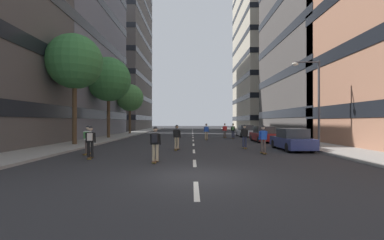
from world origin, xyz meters
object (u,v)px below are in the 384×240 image
(parked_car_near, at_px, (291,140))
(street_tree_far, at_px, (74,62))
(skater_0, at_px, (176,136))
(skater_3, at_px, (86,138))
(skater_2, at_px, (262,138))
(skater_8, at_px, (205,131))
(street_tree_near, at_px, (129,98))
(street_tree_mid, at_px, (108,79))
(parked_car_mid, at_px, (262,135))
(skater_7, at_px, (232,130))
(skater_6, at_px, (224,130))
(skater_4, at_px, (244,135))
(skater_1, at_px, (154,142))
(parked_car_far, at_px, (245,131))
(streetlamp_right, at_px, (313,94))
(skater_5, at_px, (89,140))

(parked_car_near, relative_size, street_tree_far, 0.48)
(skater_0, xyz_separation_m, skater_3, (-5.26, -2.66, 0.03))
(skater_2, height_order, skater_8, same)
(parked_car_near, xyz_separation_m, street_tree_near, (-16.80, 22.60, 5.01))
(street_tree_mid, distance_m, skater_0, 15.99)
(parked_car_mid, height_order, skater_7, skater_7)
(skater_2, xyz_separation_m, skater_6, (-0.44, 15.72, 0.00))
(skater_2, height_order, skater_4, same)
(street_tree_mid, xyz_separation_m, skater_3, (3.42, -14.70, -5.90))
(parked_car_mid, relative_size, skater_8, 2.47)
(skater_6, bearing_deg, street_tree_mid, -173.64)
(street_tree_mid, relative_size, skater_6, 5.27)
(skater_6, bearing_deg, skater_8, -125.88)
(skater_2, xyz_separation_m, skater_3, (-10.80, -0.52, 0.03))
(skater_1, height_order, skater_7, same)
(street_tree_mid, height_order, skater_2, street_tree_mid)
(parked_car_mid, relative_size, street_tree_mid, 0.47)
(parked_car_far, bearing_deg, parked_car_mid, -90.00)
(street_tree_near, height_order, skater_1, street_tree_near)
(skater_7, bearing_deg, skater_0, -115.64)
(street_tree_near, relative_size, skater_1, 4.34)
(street_tree_near, height_order, skater_8, street_tree_near)
(parked_car_mid, bearing_deg, skater_0, -138.12)
(street_tree_mid, bearing_deg, street_tree_near, 90.00)
(skater_3, bearing_deg, street_tree_mid, 103.09)
(parked_car_near, distance_m, skater_7, 12.60)
(street_tree_near, bearing_deg, skater_0, -68.94)
(skater_3, bearing_deg, parked_car_near, 10.94)
(streetlamp_right, xyz_separation_m, skater_2, (-4.83, -3.51, -3.15))
(parked_car_far, height_order, streetlamp_right, streetlamp_right)
(skater_3, xyz_separation_m, skater_4, (10.26, 3.67, -0.03))
(parked_car_mid, xyz_separation_m, skater_0, (-8.12, -7.28, 0.29))
(skater_0, xyz_separation_m, skater_4, (5.00, 1.02, 0.00))
(parked_car_far, height_order, street_tree_mid, street_tree_mid)
(parked_car_mid, bearing_deg, skater_2, -105.34)
(street_tree_near, xyz_separation_m, skater_8, (11.34, -12.33, -4.73))
(skater_1, bearing_deg, skater_3, 146.59)
(street_tree_far, xyz_separation_m, skater_5, (4.26, -7.59, -5.96))
(skater_4, bearing_deg, skater_8, 104.28)
(skater_1, xyz_separation_m, skater_8, (3.39, 15.85, -0.03))
(street_tree_mid, xyz_separation_m, skater_4, (13.67, -11.03, -5.93))
(skater_3, xyz_separation_m, skater_5, (0.84, -1.72, 0.00))
(parked_car_near, bearing_deg, parked_car_far, 90.00)
(parked_car_mid, bearing_deg, skater_4, -116.50)
(street_tree_near, relative_size, skater_7, 4.34)
(streetlamp_right, xyz_separation_m, skater_8, (-7.71, 8.82, -3.15))
(skater_7, bearing_deg, street_tree_near, 145.04)
(street_tree_near, distance_m, streetlamp_right, 28.51)
(parked_car_near, height_order, parked_car_far, same)
(skater_3, bearing_deg, skater_7, 53.28)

